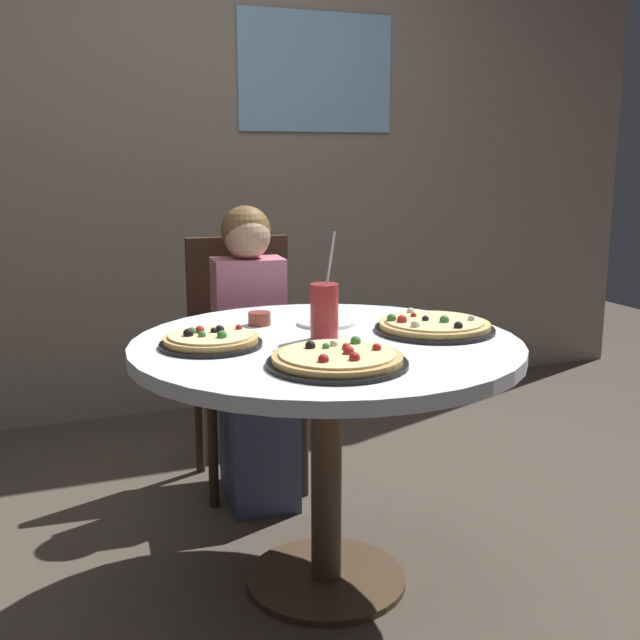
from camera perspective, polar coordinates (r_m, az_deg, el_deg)
ground_plane at (r=2.51m, az=0.45°, el=-18.38°), size 8.00×8.00×0.00m
wall_with_window at (r=3.94m, az=-10.02°, el=14.47°), size 5.20×0.14×2.90m
dining_table at (r=2.26m, az=0.47°, el=-4.23°), size 1.11×1.11×0.75m
chair_wooden at (r=3.09m, az=-5.56°, el=-1.92°), size 0.43×0.43×0.95m
diner_child at (r=2.93m, az=-4.81°, el=-3.63°), size 0.28×0.42×1.08m
pizza_veggie at (r=1.97m, az=1.27°, el=-2.86°), size 0.36×0.36×0.05m
pizza_cheese at (r=2.18m, az=-7.91°, el=-1.46°), size 0.28×0.28×0.05m
pizza_pepperoni at (r=2.36m, az=8.25°, el=-0.43°), size 0.36×0.36×0.05m
soda_cup at (r=2.23m, az=0.37°, el=0.63°), size 0.08×0.08×0.31m
sauce_bowl at (r=2.43m, az=-4.41°, el=0.11°), size 0.07×0.07×0.04m
plate_small at (r=2.44m, az=0.47°, el=-0.20°), size 0.18×0.18×0.01m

